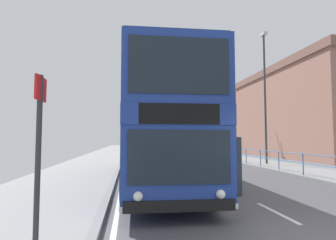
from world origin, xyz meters
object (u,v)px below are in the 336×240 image
Objects in this scene: street_lamp_far_side at (265,88)px; background_building_01 at (312,112)px; double_decker_bus_main at (158,128)px; bus_stop_sign_near at (39,144)px; bare_tree_far_00 at (222,126)px; background_building_00 at (233,123)px.

background_building_01 is at bearing 40.29° from street_lamp_far_side.
double_decker_bus_main is 7.43m from bus_stop_sign_near.
background_building_00 reaches higher than bare_tree_far_00.
double_decker_bus_main is at bearing 70.49° from bus_stop_sign_near.
background_building_00 is 0.68× the size of background_building_01.
bus_stop_sign_near is at bearing -114.41° from bare_tree_far_00.
bus_stop_sign_near is 0.22× the size of background_building_00.
bare_tree_far_00 is (0.77, 11.45, -2.13)m from street_lamp_far_side.
bare_tree_far_00 is at bearing 63.81° from double_decker_bus_main.
background_building_01 reaches higher than bare_tree_far_00.
bare_tree_far_00 is at bearing -115.34° from background_building_00.
street_lamp_far_side reaches higher than bus_stop_sign_near.
bus_stop_sign_near is at bearing -114.76° from background_building_00.
bare_tree_far_00 is 16.60m from background_building_00.
street_lamp_far_side reaches higher than background_building_00.
street_lamp_far_side is at bearing 52.22° from bus_stop_sign_near.
double_decker_bus_main is 4.23× the size of bus_stop_sign_near.
street_lamp_far_side is 1.34× the size of bare_tree_far_00.
bus_stop_sign_near is at bearing -109.51° from double_decker_bus_main.
background_building_00 is (18.54, 40.21, 2.69)m from bus_stop_sign_near.
double_decker_bus_main is at bearing -140.02° from background_building_01.
bus_stop_sign_near is 44.36m from background_building_00.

